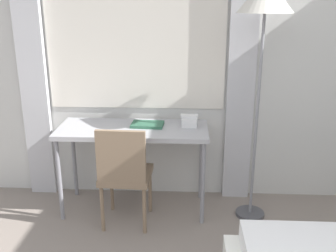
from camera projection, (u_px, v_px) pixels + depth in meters
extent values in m
cube|color=silver|center=(184.00, 52.00, 3.44)|extent=(5.47, 0.05, 2.70)
cube|color=white|center=(135.00, 23.00, 3.35)|extent=(1.57, 0.01, 1.50)
cube|color=silver|center=(31.00, 58.00, 3.45)|extent=(0.24, 0.06, 2.60)
cube|color=silver|center=(242.00, 60.00, 3.37)|extent=(0.24, 0.06, 2.60)
cube|color=#B2B2B7|center=(133.00, 130.00, 3.33)|extent=(1.27, 0.52, 0.04)
cylinder|color=gray|center=(60.00, 181.00, 3.26)|extent=(0.04, 0.04, 0.72)
cylinder|color=gray|center=(203.00, 184.00, 3.21)|extent=(0.04, 0.04, 0.72)
cylinder|color=gray|center=(74.00, 160.00, 3.68)|extent=(0.04, 0.04, 0.72)
cylinder|color=gray|center=(201.00, 162.00, 3.63)|extent=(0.04, 0.04, 0.72)
cube|color=#8C7259|center=(126.00, 175.00, 3.22)|extent=(0.42, 0.42, 0.05)
cube|color=#8C7259|center=(121.00, 157.00, 2.97)|extent=(0.38, 0.05, 0.42)
cylinder|color=#8C7259|center=(102.00, 209.00, 3.14)|extent=(0.03, 0.03, 0.40)
cylinder|color=#8C7259|center=(144.00, 211.00, 3.11)|extent=(0.03, 0.03, 0.40)
cylinder|color=#8C7259|center=(112.00, 189.00, 3.46)|extent=(0.03, 0.03, 0.40)
cylinder|color=#8C7259|center=(150.00, 191.00, 3.43)|extent=(0.03, 0.03, 0.40)
cube|color=white|center=(305.00, 246.00, 2.17)|extent=(0.68, 0.32, 0.12)
cylinder|color=#4C4C51|center=(250.00, 213.00, 3.43)|extent=(0.25, 0.25, 0.03)
cylinder|color=gray|center=(257.00, 120.00, 3.16)|extent=(0.02, 0.02, 1.67)
cube|color=white|center=(189.00, 122.00, 3.35)|extent=(0.13, 0.14, 0.08)
cube|color=white|center=(189.00, 116.00, 3.34)|extent=(0.15, 0.05, 0.02)
cube|color=#33664C|center=(147.00, 124.00, 3.36)|extent=(0.28, 0.20, 0.02)
cube|color=white|center=(147.00, 124.00, 3.36)|extent=(0.26, 0.19, 0.01)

